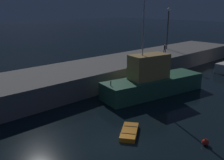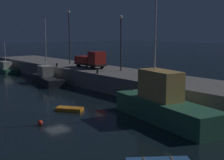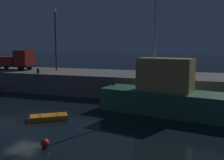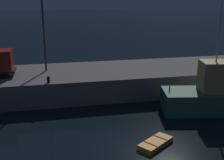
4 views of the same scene
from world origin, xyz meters
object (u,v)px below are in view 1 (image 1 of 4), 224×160
(fishing_boat_orange, at_px, (152,81))
(mooring_buoy_mid, at_px, (205,142))
(dockworker, at_px, (165,49))
(lamp_post_central, at_px, (168,25))
(dinghy_red_small, at_px, (129,132))

(fishing_boat_orange, xyz_separation_m, mooring_buoy_mid, (-5.96, -9.67, -1.31))
(mooring_buoy_mid, xyz_separation_m, dockworker, (17.08, 16.13, 3.06))
(lamp_post_central, bearing_deg, dinghy_red_small, -150.09)
(mooring_buoy_mid, bearing_deg, dinghy_red_small, 120.36)
(mooring_buoy_mid, bearing_deg, dockworker, 43.36)
(dinghy_red_small, distance_m, mooring_buoy_mid, 5.66)
(dinghy_red_small, distance_m, lamp_post_central, 28.94)
(mooring_buoy_mid, height_order, lamp_post_central, lamp_post_central)
(lamp_post_central, xyz_separation_m, dockworker, (-4.52, -2.82, -3.28))
(fishing_boat_orange, distance_m, mooring_buoy_mid, 11.43)
(dinghy_red_small, xyz_separation_m, dockworker, (19.94, 11.25, 3.12))
(fishing_boat_orange, xyz_separation_m, lamp_post_central, (15.65, 9.28, 5.03))
(fishing_boat_orange, relative_size, mooring_buoy_mid, 25.94)
(lamp_post_central, distance_m, dockworker, 6.26)
(dinghy_red_small, relative_size, dockworker, 1.88)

